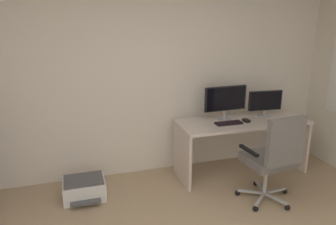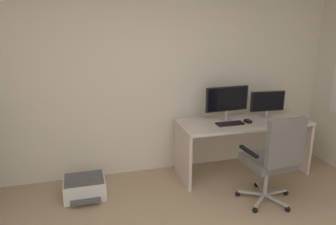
{
  "view_description": "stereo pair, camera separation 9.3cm",
  "coord_description": "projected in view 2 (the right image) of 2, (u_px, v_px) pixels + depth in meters",
  "views": [
    {
      "loc": [
        -0.73,
        -1.59,
        2.06
      ],
      "look_at": [
        0.27,
        1.72,
        1.02
      ],
      "focal_mm": 35.5,
      "sensor_mm": 36.0,
      "label": 1
    },
    {
      "loc": [
        -0.65,
        -1.62,
        2.06
      ],
      "look_at": [
        0.27,
        1.72,
        1.02
      ],
      "focal_mm": 35.5,
      "sensor_mm": 36.0,
      "label": 2
    }
  ],
  "objects": [
    {
      "name": "computer_mouse",
      "position": [
        248.0,
        121.0,
        4.19
      ],
      "size": [
        0.07,
        0.11,
        0.03
      ],
      "primitive_type": "cube",
      "rotation": [
        0.0,
        0.0,
        0.12
      ],
      "color": "black",
      "rests_on": "desk"
    },
    {
      "name": "keyboard",
      "position": [
        230.0,
        124.0,
        4.12
      ],
      "size": [
        0.34,
        0.13,
        0.02
      ],
      "primitive_type": "cube",
      "rotation": [
        0.0,
        0.0,
        -0.0
      ],
      "color": "black",
      "rests_on": "desk"
    },
    {
      "name": "wall_back",
      "position": [
        131.0,
        79.0,
        4.18
      ],
      "size": [
        5.4,
        0.1,
        2.53
      ],
      "primitive_type": "cube",
      "color": "silver",
      "rests_on": "ground"
    },
    {
      "name": "monitor_secondary",
      "position": [
        268.0,
        102.0,
        4.38
      ],
      "size": [
        0.47,
        0.18,
        0.34
      ],
      "color": "#B2B5B7",
      "rests_on": "desk"
    },
    {
      "name": "monitor_main",
      "position": [
        227.0,
        100.0,
        4.21
      ],
      "size": [
        0.57,
        0.18,
        0.44
      ],
      "color": "#B2B5B7",
      "rests_on": "desk"
    },
    {
      "name": "printer",
      "position": [
        85.0,
        187.0,
        3.85
      ],
      "size": [
        0.47,
        0.44,
        0.24
      ],
      "color": "white",
      "rests_on": "ground"
    },
    {
      "name": "office_chair",
      "position": [
        274.0,
        157.0,
        3.55
      ],
      "size": [
        0.62,
        0.63,
        1.05
      ],
      "color": "#B7BABC",
      "rests_on": "ground"
    },
    {
      "name": "desk",
      "position": [
        243.0,
        134.0,
        4.3
      ],
      "size": [
        1.68,
        0.62,
        0.73
      ],
      "color": "beige",
      "rests_on": "ground"
    }
  ]
}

